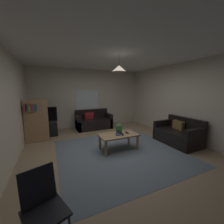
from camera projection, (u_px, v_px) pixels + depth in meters
name	position (u px, v px, depth m)	size (l,w,h in m)	color
floor	(116.00, 149.00, 3.99)	(4.95, 5.76, 0.02)	#9E8466
rug	(119.00, 152.00, 3.80)	(3.22, 3.17, 0.01)	slate
wall_back	(89.00, 98.00, 6.40)	(5.07, 0.06, 2.62)	beige
wall_left	(5.00, 110.00, 2.76)	(0.06, 5.76, 2.62)	beige
wall_right	(181.00, 101.00, 4.79)	(0.06, 5.76, 2.62)	beige
ceiling	(117.00, 54.00, 3.57)	(4.95, 5.76, 0.02)	white
window_pane	(87.00, 102.00, 6.35)	(1.00, 0.01, 1.02)	white
couch_under_window	(94.00, 122.00, 6.13)	(1.51, 0.81, 0.82)	black
couch_right_side	(178.00, 135.00, 4.40)	(0.81, 1.34, 0.82)	black
coffee_table	(119.00, 137.00, 3.92)	(1.09, 0.61, 0.45)	#A87F56
book_on_table_0	(118.00, 135.00, 3.81)	(0.12, 0.09, 0.02)	#2D4C8C
remote_on_table_0	(122.00, 134.00, 3.85)	(0.05, 0.16, 0.02)	black
remote_on_table_1	(127.00, 133.00, 4.01)	(0.05, 0.16, 0.02)	black
potted_plant_on_table	(119.00, 129.00, 3.94)	(0.19, 0.20, 0.29)	#4C4C51
tv_stand	(44.00, 130.00, 5.08)	(0.90, 0.44, 0.50)	black
tv	(43.00, 115.00, 4.97)	(0.94, 0.16, 0.58)	black
potted_palm_corner	(41.00, 117.00, 5.35)	(0.80, 0.80, 1.38)	#4C4C51
bookshelf_corner	(36.00, 120.00, 4.46)	(0.70, 0.31, 1.40)	#A87F56
folding_chair	(43.00, 205.00, 1.44)	(0.51, 0.52, 0.87)	black
pendant_lamp	(119.00, 69.00, 3.62)	(0.39, 0.39, 0.44)	black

